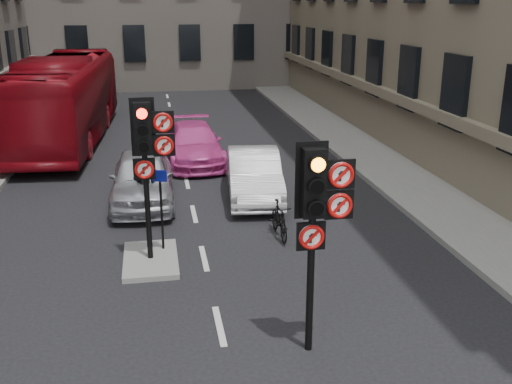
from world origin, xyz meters
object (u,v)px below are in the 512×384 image
object	(u,v)px
car_white	(254,175)
bus_red	(64,99)
car_silver	(142,177)
motorcycle	(279,220)
info_sign	(161,199)
motorcyclist	(145,187)
signal_near	(318,205)
signal_far	(148,145)
car_pink	(194,144)

from	to	relation	value
car_white	bus_red	bearing A→B (deg)	132.17
car_silver	motorcycle	bearing A→B (deg)	-43.41
info_sign	car_silver	bearing A→B (deg)	112.70
info_sign	motorcyclist	bearing A→B (deg)	113.97
signal_near	car_white	xyz separation A→B (m)	(0.40, 8.16, -1.88)
signal_near	info_sign	xyz separation A→B (m)	(-2.39, 4.45, -1.23)
bus_red	motorcycle	world-z (taller)	bus_red
signal_far	info_sign	xyz separation A→B (m)	(0.21, 0.45, -1.35)
signal_far	car_silver	bearing A→B (deg)	93.36
signal_far	motorcyclist	size ratio (longest dim) A/B	2.18
signal_near	motorcycle	distance (m)	5.47
car_white	motorcycle	bearing A→B (deg)	-82.53
bus_red	signal_far	bearing A→B (deg)	-72.01
car_pink	motorcyclist	xyz separation A→B (m)	(-1.73, -5.37, 0.14)
motorcyclist	info_sign	distance (m)	2.76
motorcyclist	info_sign	size ratio (longest dim) A/B	0.86
car_white	motorcyclist	distance (m)	3.34
motorcycle	bus_red	bearing A→B (deg)	116.84
car_white	info_sign	world-z (taller)	info_sign
signal_far	car_white	xyz separation A→B (m)	(3.00, 4.16, -2.00)
car_white	car_pink	bearing A→B (deg)	114.41
motorcyclist	bus_red	bearing A→B (deg)	-79.21
signal_far	info_sign	size ratio (longest dim) A/B	1.88
car_white	car_pink	distance (m)	4.57
car_pink	car_white	bearing A→B (deg)	-72.78
car_silver	bus_red	size ratio (longest dim) A/B	0.36
signal_far	motorcycle	xyz separation A→B (m)	(3.08, 1.01, -2.26)
signal_near	bus_red	size ratio (longest dim) A/B	0.29
motorcycle	signal_far	bearing A→B (deg)	-163.64
car_silver	car_pink	distance (m)	4.60
signal_near	signal_far	bearing A→B (deg)	123.02
bus_red	motorcyclist	world-z (taller)	bus_red
signal_near	signal_far	world-z (taller)	signal_far
signal_far	motorcyclist	world-z (taller)	signal_far
signal_far	motorcycle	distance (m)	3.95
signal_near	motorcycle	bearing A→B (deg)	84.50
car_pink	info_sign	world-z (taller)	info_sign
car_silver	info_sign	size ratio (longest dim) A/B	2.31
signal_far	car_silver	xyz separation A→B (m)	(-0.25, 4.27, -1.95)
signal_far	bus_red	world-z (taller)	signal_far
motorcycle	motorcyclist	size ratio (longest dim) A/B	0.91
car_white	motorcyclist	size ratio (longest dim) A/B	2.60
car_white	bus_red	world-z (taller)	bus_red
car_silver	info_sign	xyz separation A→B (m)	(0.46, -3.82, 0.60)
signal_far	car_white	bearing A→B (deg)	54.25
car_pink	motorcyclist	size ratio (longest dim) A/B	2.86
signal_far	info_sign	world-z (taller)	signal_far
signal_near	bus_red	distance (m)	17.93
signal_near	car_silver	world-z (taller)	signal_near
bus_red	motorcycle	distance (m)	13.58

